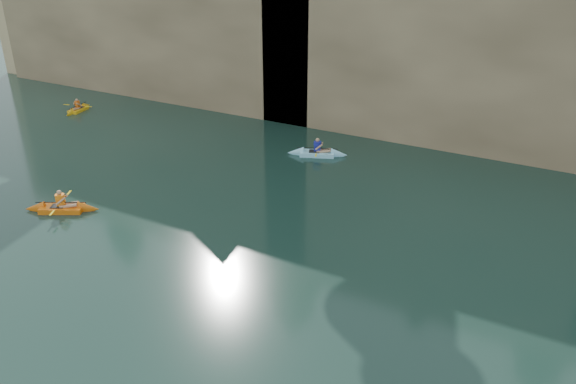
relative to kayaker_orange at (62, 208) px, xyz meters
The scene contains 8 objects.
cliff 26.40m from the kayaker_orange, 64.75° to the left, with size 70.00×16.00×12.00m, color tan.
cliff_slab_west 18.97m from the kayaker_orange, 119.60° to the left, with size 26.00×2.40×10.56m, color tan.
cliff_slab_center 21.25m from the kayaker_orange, 50.74° to the left, with size 24.00×2.40×11.40m, color tan.
sea_cave_west 16.87m from the kayaker_orange, 114.75° to the left, with size 4.50×1.00×4.00m, color black.
sea_cave_center 16.82m from the kayaker_orange, 65.38° to the left, with size 3.50×1.00×3.20m, color black.
kayaker_orange is the anchor object (origin of this frame).
kayaker_yellow 14.84m from the kayaker_orange, 135.14° to the left, with size 2.04×2.60×1.03m.
kayaker_ltblue_mid 12.67m from the kayaker_orange, 58.93° to the left, with size 3.18×2.22×1.19m.
Camera 1 is at (7.40, -7.03, 10.68)m, focal length 35.00 mm.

